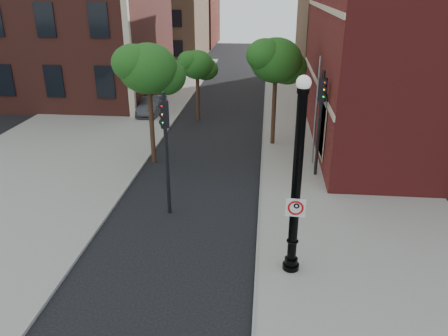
# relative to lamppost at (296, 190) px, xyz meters

# --- Properties ---
(ground) EXTENTS (120.00, 120.00, 0.00)m
(ground) POSITION_rel_lamppost_xyz_m (-3.14, -0.29, -2.94)
(ground) COLOR black
(ground) RESTS_ON ground
(sidewalk_right) EXTENTS (8.00, 60.00, 0.12)m
(sidewalk_right) POSITION_rel_lamppost_xyz_m (2.86, 9.71, -2.88)
(sidewalk_right) COLOR gray
(sidewalk_right) RESTS_ON ground
(sidewalk_left) EXTENTS (10.00, 50.00, 0.12)m
(sidewalk_left) POSITION_rel_lamppost_xyz_m (-12.14, 17.71, -2.88)
(sidewalk_left) COLOR gray
(sidewalk_left) RESTS_ON ground
(curb_edge) EXTENTS (0.10, 60.00, 0.14)m
(curb_edge) POSITION_rel_lamppost_xyz_m (-1.09, 9.71, -2.87)
(curb_edge) COLOR gray
(curb_edge) RESTS_ON ground
(bg_building_tan_a) EXTENTS (12.00, 12.00, 12.00)m
(bg_building_tan_a) POSITION_rel_lamppost_xyz_m (-15.14, 43.71, 3.06)
(bg_building_tan_a) COLOR #956F51
(bg_building_tan_a) RESTS_ON ground
(bg_building_red) EXTENTS (12.00, 12.00, 10.00)m
(bg_building_red) POSITION_rel_lamppost_xyz_m (-15.14, 57.71, 2.06)
(bg_building_red) COLOR maroon
(bg_building_red) RESTS_ON ground
(bg_building_tan_b) EXTENTS (22.00, 14.00, 14.00)m
(bg_building_tan_b) POSITION_rel_lamppost_xyz_m (12.86, 29.71, 4.06)
(bg_building_tan_b) COLOR #956F51
(bg_building_tan_b) RESTS_ON ground
(lamppost) EXTENTS (0.54, 0.54, 6.37)m
(lamppost) POSITION_rel_lamppost_xyz_m (0.00, 0.00, 0.00)
(lamppost) COLOR black
(lamppost) RESTS_ON ground
(no_parking_sign) EXTENTS (0.60, 0.09, 0.60)m
(no_parking_sign) POSITION_rel_lamppost_xyz_m (0.01, -0.16, -0.51)
(no_parking_sign) COLOR white
(no_parking_sign) RESTS_ON ground
(parked_car) EXTENTS (1.40, 3.90, 1.28)m
(parked_car) POSITION_rel_lamppost_xyz_m (-9.13, 17.88, -2.30)
(parked_car) COLOR #2B2B30
(parked_car) RESTS_ON ground
(traffic_signal_left) EXTENTS (0.39, 0.44, 4.99)m
(traffic_signal_left) POSITION_rel_lamppost_xyz_m (-4.76, 3.51, 0.42)
(traffic_signal_left) COLOR black
(traffic_signal_left) RESTS_ON ground
(traffic_signal_right) EXTENTS (0.41, 0.45, 5.11)m
(traffic_signal_right) POSITION_rel_lamppost_xyz_m (1.51, 7.80, 0.50)
(traffic_signal_right) COLOR black
(traffic_signal_right) RESTS_ON ground
(utility_pole) EXTENTS (0.11, 0.11, 5.53)m
(utility_pole) POSITION_rel_lamppost_xyz_m (1.47, 9.29, -0.17)
(utility_pole) COLOR #999999
(utility_pole) RESTS_ON ground
(street_tree_a) EXTENTS (3.38, 3.05, 6.08)m
(street_tree_a) POSITION_rel_lamppost_xyz_m (-6.70, 8.92, 1.86)
(street_tree_a) COLOR #332014
(street_tree_a) RESTS_ON ground
(street_tree_b) EXTENTS (2.61, 2.36, 4.70)m
(street_tree_b) POSITION_rel_lamppost_xyz_m (-5.57, 16.78, 0.77)
(street_tree_b) COLOR #332014
(street_tree_b) RESTS_ON ground
(street_tree_c) EXTENTS (3.35, 3.03, 6.04)m
(street_tree_c) POSITION_rel_lamppost_xyz_m (-0.51, 12.21, 1.83)
(street_tree_c) COLOR #332014
(street_tree_c) RESTS_ON ground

